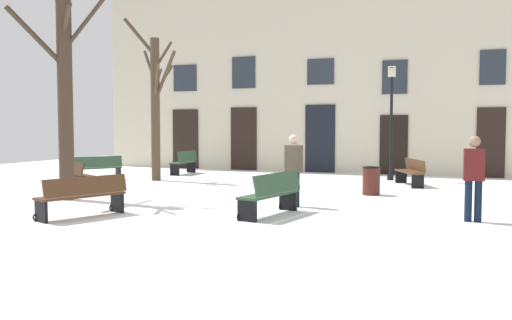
# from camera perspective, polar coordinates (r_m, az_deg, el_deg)

# --- Properties ---
(ground_plane) EXTENTS (31.29, 31.29, 0.00)m
(ground_plane) POSITION_cam_1_polar(r_m,az_deg,el_deg) (14.23, -2.50, -3.99)
(ground_plane) COLOR white
(building_facade) EXTENTS (19.55, 0.60, 8.36)m
(building_facade) POSITION_cam_1_polar(r_m,az_deg,el_deg) (22.53, 6.56, 9.50)
(building_facade) COLOR beige
(building_facade) RESTS_ON ground
(tree_center) EXTENTS (2.15, 1.86, 5.56)m
(tree_center) POSITION_cam_1_polar(r_m,az_deg,el_deg) (19.10, -10.39, 6.05)
(tree_center) COLOR #4C3D2D
(tree_center) RESTS_ON ground
(tree_near_facade) EXTENTS (2.05, 2.20, 6.18)m
(tree_near_facade) POSITION_cam_1_polar(r_m,az_deg,el_deg) (14.75, -19.28, 7.60)
(tree_near_facade) COLOR #423326
(tree_near_facade) RESTS_ON ground
(streetlamp) EXTENTS (0.30, 0.30, 3.97)m
(streetlamp) POSITION_cam_1_polar(r_m,az_deg,el_deg) (19.45, 13.87, 5.08)
(streetlamp) COLOR black
(streetlamp) RESTS_ON ground
(litter_bin) EXTENTS (0.49, 0.49, 0.76)m
(litter_bin) POSITION_cam_1_polar(r_m,az_deg,el_deg) (15.21, 11.87, -2.12)
(litter_bin) COLOR #4C1E19
(litter_bin) RESTS_ON ground
(bench_near_lamp) EXTENTS (1.10, 1.76, 0.83)m
(bench_near_lamp) POSITION_cam_1_polar(r_m,az_deg,el_deg) (17.90, 15.76, -1.16)
(bench_near_lamp) COLOR #51331E
(bench_near_lamp) RESTS_ON ground
(bench_near_center_tree) EXTENTS (1.15, 1.90, 0.85)m
(bench_near_center_tree) POSITION_cam_1_polar(r_m,az_deg,el_deg) (11.79, -17.55, -3.55)
(bench_near_center_tree) COLOR #51331E
(bench_near_center_tree) RESTS_ON ground
(bench_by_litter_bin) EXTENTS (1.63, 1.24, 0.87)m
(bench_by_litter_bin) POSITION_cam_1_polar(r_m,az_deg,el_deg) (16.40, -18.00, -1.57)
(bench_by_litter_bin) COLOR #3D2819
(bench_by_litter_bin) RESTS_ON ground
(bench_facing_shops) EXTENTS (0.52, 1.64, 0.91)m
(bench_facing_shops) POSITION_cam_1_polar(r_m,az_deg,el_deg) (21.51, -7.43, -0.21)
(bench_facing_shops) COLOR #2D4C33
(bench_facing_shops) RESTS_ON ground
(bench_back_to_back_left) EXTENTS (0.83, 1.90, 0.91)m
(bench_back_to_back_left) POSITION_cam_1_polar(r_m,az_deg,el_deg) (11.44, 1.63, -3.50)
(bench_back_to_back_left) COLOR #2D4C33
(bench_back_to_back_left) RESTS_ON ground
(bench_back_to_back_right) EXTENTS (1.32, 1.68, 0.84)m
(bench_back_to_back_right) POSITION_cam_1_polar(r_m,az_deg,el_deg) (19.58, -16.24, -0.77)
(bench_back_to_back_right) COLOR #2D4C33
(bench_back_to_back_right) RESTS_ON ground
(person_by_shop_door) EXTENTS (0.43, 0.35, 1.67)m
(person_by_shop_door) POSITION_cam_1_polar(r_m,az_deg,el_deg) (12.72, 3.92, -0.70)
(person_by_shop_door) COLOR black
(person_by_shop_door) RESTS_ON ground
(person_strolling) EXTENTS (0.40, 0.25, 1.68)m
(person_strolling) POSITION_cam_1_polar(r_m,az_deg,el_deg) (11.48, 21.66, -1.39)
(person_strolling) COLOR black
(person_strolling) RESTS_ON ground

